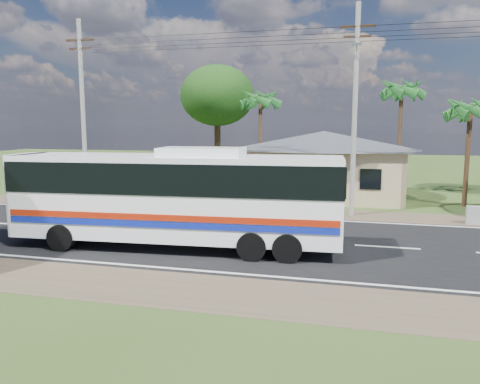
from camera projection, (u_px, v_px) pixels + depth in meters
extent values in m
plane|color=#2E4518|center=(276.00, 241.00, 19.69)|extent=(120.00, 120.00, 0.00)
cube|color=black|center=(276.00, 240.00, 19.69)|extent=(120.00, 10.00, 0.02)
cube|color=brown|center=(296.00, 212.00, 25.93)|extent=(120.00, 3.00, 0.01)
cube|color=brown|center=(237.00, 295.00, 13.45)|extent=(120.00, 3.00, 0.01)
cube|color=silver|center=(291.00, 218.00, 24.20)|extent=(120.00, 0.15, 0.01)
cube|color=silver|center=(251.00, 275.00, 15.18)|extent=(120.00, 0.15, 0.01)
cube|color=silver|center=(276.00, 240.00, 19.69)|extent=(120.00, 0.15, 0.01)
cube|color=#C7B484|center=(323.00, 173.00, 31.69)|extent=(10.00, 8.00, 3.20)
cube|color=#4C4F54|center=(324.00, 148.00, 31.45)|extent=(10.60, 8.60, 0.10)
pyramid|color=#4C4F54|center=(324.00, 131.00, 31.28)|extent=(12.40, 10.00, 1.20)
cube|color=black|center=(269.00, 176.00, 28.54)|extent=(1.20, 0.08, 1.20)
cube|color=black|center=(318.00, 178.00, 27.82)|extent=(1.20, 0.08, 1.20)
cube|color=black|center=(371.00, 179.00, 27.09)|extent=(1.20, 0.08, 1.20)
cylinder|color=#9E9E99|center=(83.00, 113.00, 28.28)|extent=(0.26, 0.26, 11.00)
cube|color=#372414|center=(79.00, 40.00, 27.66)|extent=(1.80, 0.12, 0.12)
cube|color=#372414|center=(80.00, 49.00, 27.73)|extent=(1.40, 0.10, 0.10)
cylinder|color=#9E9E99|center=(355.00, 112.00, 24.41)|extent=(0.26, 0.26, 11.00)
cube|color=#372414|center=(358.00, 26.00, 23.78)|extent=(1.80, 0.12, 0.12)
cube|color=#372414|center=(357.00, 36.00, 23.86)|extent=(1.40, 0.10, 0.10)
cylinder|color=gray|center=(357.00, 48.00, 23.00)|extent=(0.08, 2.00, 0.08)
cube|color=gray|center=(357.00, 44.00, 22.04)|extent=(0.50, 0.18, 0.12)
cylinder|color=black|center=(208.00, 37.00, 25.75)|extent=(16.00, 0.02, 0.02)
cylinder|color=#47301E|center=(467.00, 156.00, 27.51)|extent=(0.28, 0.28, 6.00)
cylinder|color=#47301E|center=(399.00, 140.00, 32.57)|extent=(0.28, 0.28, 7.50)
cylinder|color=#47301E|center=(260.00, 142.00, 35.50)|extent=(0.28, 0.28, 7.00)
cylinder|color=#47301E|center=(218.00, 147.00, 38.47)|extent=(0.50, 0.50, 5.95)
ellipsoid|color=#14370F|center=(217.00, 96.00, 37.86)|extent=(6.00, 6.00, 4.92)
cube|color=white|center=(176.00, 196.00, 18.25)|extent=(12.90, 3.51, 3.19)
cube|color=black|center=(176.00, 176.00, 18.13)|extent=(12.96, 3.58, 1.17)
cube|color=black|center=(28.00, 182.00, 19.32)|extent=(0.29, 2.45, 1.91)
cube|color=#9F1D09|center=(165.00, 218.00, 17.02)|extent=(12.51, 0.89, 0.23)
cube|color=#0D1D99|center=(165.00, 225.00, 17.06)|extent=(12.51, 0.89, 0.23)
cube|color=white|center=(202.00, 152.00, 17.81)|extent=(3.30, 1.91, 0.32)
cylinder|color=black|center=(61.00, 238.00, 18.03)|extent=(1.09, 0.44, 1.06)
cylinder|color=black|center=(92.00, 224.00, 20.41)|extent=(1.09, 0.44, 1.06)
cylinder|color=black|center=(252.00, 247.00, 16.72)|extent=(1.09, 0.44, 1.06)
cylinder|color=black|center=(261.00, 231.00, 19.10)|extent=(1.09, 0.44, 1.06)
cylinder|color=black|center=(287.00, 248.00, 16.49)|extent=(1.09, 0.44, 1.06)
cylinder|color=black|center=(292.00, 233.00, 18.87)|extent=(1.09, 0.44, 1.06)
imported|color=black|center=(290.00, 205.00, 25.39)|extent=(1.99, 1.11, 0.99)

